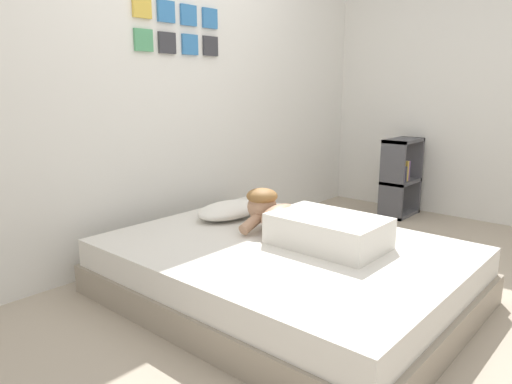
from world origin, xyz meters
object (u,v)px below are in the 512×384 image
at_px(person_lying, 308,224).
at_px(cell_phone, 291,236).
at_px(bookshelf, 400,177).
at_px(coffee_cup, 261,216).
at_px(pillow, 229,210).
at_px(bed, 284,271).

bearing_deg(person_lying, cell_phone, 90.32).
bearing_deg(person_lying, bookshelf, 9.95).
xyz_separation_m(person_lying, coffee_cup, (0.14, 0.49, -0.07)).
bearing_deg(bookshelf, cell_phone, -173.38).
relative_size(pillow, coffee_cup, 4.16).
bearing_deg(coffee_cup, cell_phone, -110.73).
xyz_separation_m(bed, bookshelf, (2.21, 0.29, 0.22)).
bearing_deg(pillow, coffee_cup, -70.49).
height_order(bed, pillow, pillow).
distance_m(pillow, coffee_cup, 0.24).
relative_size(person_lying, bookshelf, 1.23).
bearing_deg(bed, cell_phone, 19.60).
relative_size(bed, cell_phone, 14.50).
bearing_deg(bookshelf, coffee_cup, 176.32).
distance_m(pillow, bookshelf, 2.05).
bearing_deg(bed, bookshelf, 7.46).
bearing_deg(person_lying, coffee_cup, 74.27).
xyz_separation_m(pillow, coffee_cup, (0.08, -0.22, -0.02)).
bearing_deg(coffee_cup, bed, -123.62).
distance_m(coffee_cup, cell_phone, 0.39).
distance_m(person_lying, coffee_cup, 0.51).
bearing_deg(coffee_cup, person_lying, -105.73).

